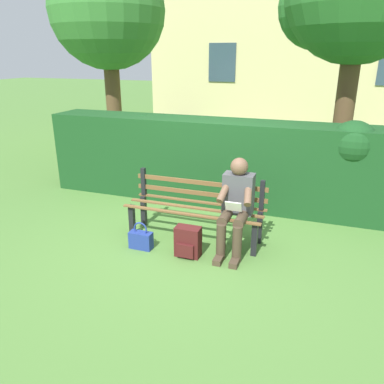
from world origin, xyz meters
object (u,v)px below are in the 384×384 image
park_bench (196,207)px  backpack (188,242)px  person_seated (236,203)px  tree_far (105,14)px  handbag (141,239)px

park_bench → backpack: park_bench is taller
park_bench → backpack: (-0.08, 0.54, -0.24)m
person_seated → tree_far: size_ratio=0.26×
backpack → handbag: 0.65m
backpack → handbag: backpack is taller
handbag → tree_far: bearing=-55.9°
person_seated → tree_far: bearing=-44.2°
backpack → handbag: size_ratio=1.05×
person_seated → backpack: 0.77m
backpack → tree_far: size_ratio=0.08×
person_seated → backpack: (0.51, 0.36, -0.45)m
backpack → person_seated: bearing=-144.3°
park_bench → handbag: park_bench is taller
person_seated → backpack: bearing=35.7°
park_bench → backpack: 0.60m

